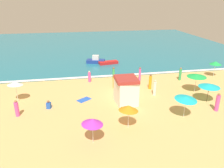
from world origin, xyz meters
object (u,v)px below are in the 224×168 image
Objects in this scene: beachgoer_7 at (217,103)px; small_boat_0 at (96,60)px; beach_umbrella_6 at (197,76)px; beachgoer_1 at (155,88)px; beach_umbrella_4 at (209,85)px; beach_umbrella_0 at (216,63)px; beachgoer_9 at (17,109)px; beach_umbrella_1 at (186,98)px; beachgoer_6 at (114,73)px; beachgoer_0 at (89,77)px; beachgoer_8 at (180,74)px; small_boat_1 at (108,63)px; beachgoer_2 at (49,105)px; beachgoer_3 at (150,82)px; beachgoer_4 at (140,74)px; lifeguard_cabana at (126,90)px; beach_umbrella_3 at (92,122)px; beach_umbrella_5 at (129,108)px; beach_umbrella_2 at (15,83)px; beachgoer_5 at (114,81)px.

beachgoer_7 is 0.58× the size of small_boat_0.
beachgoer_1 is at bearing -179.74° from beach_umbrella_6.
beachgoer_1 is (-5.01, 2.65, -0.98)m from beach_umbrella_4.
beach_umbrella_0 is 1.36× the size of beachgoer_9.
beach_umbrella_1 is 1.73× the size of beachgoer_9.
beachgoer_0 is at bearing -175.36° from beachgoer_6.
small_boat_1 is at bearing 132.56° from beachgoer_8.
beach_umbrella_0 is 23.08m from beachgoer_2.
beachgoer_6 is at bearing 36.93° from beachgoer_9.
beach_umbrella_0 is 0.72× the size of beach_umbrella_4.
beachgoer_3 is 1.02× the size of beachgoer_4.
lifeguard_cabana is 1.49× the size of beachgoer_3.
beachgoer_6 is at bearing 72.88° from beach_umbrella_3.
lifeguard_cabana is 8.96m from beach_umbrella_6.
beach_umbrella_0 is at bearing 34.75° from beach_umbrella_5.
beach_umbrella_0 is at bearing -31.76° from small_boat_0.
beach_umbrella_2 is 15.48m from beachgoer_4.
beachgoer_2 is 16.89m from beachgoer_7.
beachgoer_6 reaches higher than beachgoer_0.
beachgoer_7 is at bearing 8.41° from beach_umbrella_5.
beachgoer_4 is (-5.35, 4.91, -1.16)m from beach_umbrella_6.
beachgoer_1 is at bearing -93.65° from beachgoer_3.
beach_umbrella_2 reaches higher than beachgoer_9.
beach_umbrella_2 is at bearing 158.49° from beach_umbrella_1.
beach_umbrella_1 is at bearing -72.44° from small_boat_0.
beachgoer_1 is at bearing -76.42° from small_boat_1.
beach_umbrella_6 is 0.94× the size of small_boat_1.
beach_umbrella_5 reaches higher than beachgoer_0.
beach_umbrella_2 is 16.60m from small_boat_0.
beach_umbrella_6 is at bearing -42.58° from beachgoer_4.
beachgoer_3 is at bearing 137.42° from beach_umbrella_4.
beach_umbrella_6 is 1.64× the size of beachgoer_3.
beach_umbrella_2 is at bearing 169.50° from beach_umbrella_4.
beachgoer_1 is 1.00× the size of beachgoer_4.
small_boat_1 is (12.02, 12.12, -1.77)m from beach_umbrella_2.
beach_umbrella_2 is 9.48m from beachgoer_0.
beach_umbrella_5 is at bearing -94.37° from small_boat_1.
beach_umbrella_3 is 0.70× the size of beach_umbrella_4.
beachgoer_4 is 3.57m from beachgoer_6.
beachgoer_6 is at bearing 89.56° from lifeguard_cabana.
beachgoer_7 is (19.98, -5.78, -1.20)m from beach_umbrella_2.
small_boat_0 is at bearing 67.08° from beachgoer_2.
beach_umbrella_0 is at bearing -3.83° from beachgoer_0.
beach_umbrella_3 is at bearing -166.69° from beachgoer_7.
beachgoer_0 is 0.85× the size of beachgoer_6.
beach_umbrella_3 is at bearing -153.56° from beach_umbrella_5.
beach_umbrella_1 reaches higher than beachgoer_5.
beach_umbrella_5 is at bearing -145.25° from beach_umbrella_0.
beach_umbrella_0 reaches higher than beachgoer_3.
beach_umbrella_3 is 0.67× the size of small_boat_0.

